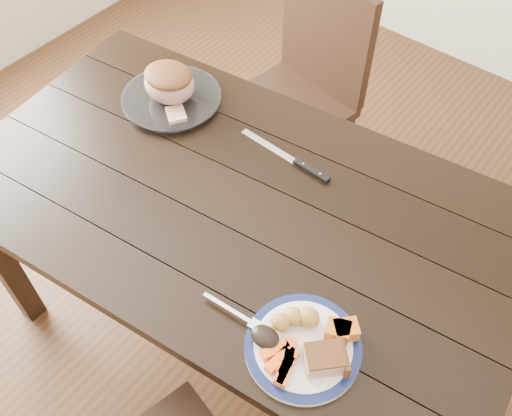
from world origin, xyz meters
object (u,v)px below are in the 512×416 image
Objects in this scene: dining_table at (239,221)px; chair_far at (302,86)px; pork_slice at (325,359)px; roast_joint at (169,84)px; dinner_plate at (303,347)px; carving_knife at (301,164)px; serving_platter at (172,99)px; fork at (239,315)px.

dining_table is 0.81m from chair_far.
pork_slice is 0.53× the size of roast_joint.
pork_slice reaches higher than dining_table.
dinner_plate is at bearing -27.29° from roast_joint.
chair_far is 1.22m from dinner_plate.
dinner_plate is 0.93m from roast_joint.
dinner_plate is 0.83× the size of carving_knife.
serving_platter is at bearing 85.88° from chair_far.
roast_joint is at bearing 140.32° from fork.
dining_table is 9.53× the size of fork.
dining_table is 19.24× the size of pork_slice.
serving_platter reaches higher than carving_knife.
pork_slice is at bearing -25.95° from roast_joint.
dining_table is at bearing 125.42° from fork.
serving_platter is at bearing 156.93° from dining_table.
carving_knife is at bearing 126.49° from dinner_plate.
serving_platter is 0.06m from roast_joint.
dinner_plate is 0.57m from carving_knife.
roast_joint is (-0.88, 0.43, 0.03)m from pork_slice.
chair_far is 1.17m from fork.
chair_far is 0.64m from roast_joint.
serving_platter is 0.97× the size of carving_knife.
serving_platter is (-0.13, -0.55, 0.23)m from chair_far.
serving_platter is 0.49m from carving_knife.
pork_slice is at bearing -4.76° from dinner_plate.
roast_joint is at bearing 152.71° from dinner_plate.
serving_platter is at bearing 140.32° from fork.
serving_platter is 0.81m from fork.
dining_table is at bearing 148.49° from dinner_plate.
fork is (0.53, -1.01, 0.25)m from chair_far.
serving_platter is (-0.43, 0.18, 0.10)m from dining_table.
roast_joint reaches higher than carving_knife.
dinner_plate is (0.69, -0.98, 0.23)m from chair_far.
dining_table is 0.24m from carving_knife.
carving_knife is (0.35, -0.52, 0.23)m from chair_far.
dining_table is 0.47m from dinner_plate.
chair_far is at bearing 125.22° from dinner_plate.
roast_joint is at bearing -174.39° from carving_knife.
chair_far is 5.21× the size of fork.
pork_slice is at bearing -47.40° from carving_knife.
dining_table is 0.49m from roast_joint.
dinner_plate is 0.93m from serving_platter.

